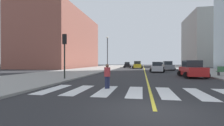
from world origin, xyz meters
TOP-DOWN VIEW (x-y plane):
  - ground_plane at (0.00, 0.00)m, footprint 220.00×220.00m
  - sidewalk_kerb_west at (-12.20, 20.00)m, footprint 10.00×120.00m
  - crosswalk_paint at (0.00, 4.00)m, footprint 13.50×4.00m
  - lane_divider_paint at (0.00, 40.00)m, footprint 0.16×80.00m
  - parking_garage_concrete at (27.55, 69.52)m, footprint 18.00×24.00m
  - low_rise_brick_west at (-26.55, 45.12)m, footprint 16.00×32.00m
  - car_silver_nearest at (2.07, 24.36)m, footprint 2.67×4.17m
  - car_blue_second at (5.46, 44.92)m, footprint 2.42×3.85m
  - car_black_third at (-5.18, 47.37)m, footprint 2.56×4.03m
  - car_gray_fourth at (5.04, 32.23)m, footprint 2.87×4.51m
  - car_red_fifth at (5.31, 14.73)m, footprint 2.86×4.52m
  - car_yellow_sixth at (-1.81, 40.39)m, footprint 2.96×4.65m
  - traffic_light_far_corner at (-8.14, 9.40)m, footprint 0.36×0.41m
  - pedestrian_crossing at (-2.82, 4.86)m, footprint 0.42×0.42m
  - fire_hydrant at (7.75, 29.46)m, footprint 0.26×0.26m
  - street_lamp at (-8.35, 31.40)m, footprint 0.44×0.44m

SIDE VIEW (x-z plane):
  - ground_plane at x=0.00m, z-range 0.00..0.00m
  - lane_divider_paint at x=0.00m, z-range 0.00..0.01m
  - crosswalk_paint at x=0.00m, z-range 0.00..0.01m
  - sidewalk_kerb_west at x=-12.20m, z-range 0.00..0.15m
  - fire_hydrant at x=7.75m, z-range 0.13..1.02m
  - car_blue_second at x=5.46m, z-range -0.06..1.66m
  - car_black_third at x=-5.18m, z-range -0.06..1.72m
  - car_silver_nearest at x=2.07m, z-range -0.06..1.77m
  - pedestrian_crossing at x=-2.82m, z-range 0.09..1.77m
  - car_gray_fourth at x=5.04m, z-range -0.06..1.92m
  - car_red_fifth at x=5.31m, z-range -0.07..1.94m
  - car_yellow_sixth at x=-1.81m, z-range -0.07..1.98m
  - traffic_light_far_corner at x=-8.14m, z-range 1.07..5.52m
  - street_lamp at x=-8.35m, z-range 0.82..8.31m
  - low_rise_brick_west at x=-26.55m, z-range 0.00..17.19m
  - parking_garage_concrete at x=27.55m, z-range 0.00..21.29m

